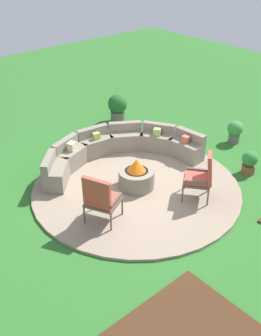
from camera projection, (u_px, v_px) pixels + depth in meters
name	position (u px, v px, depth m)	size (l,w,h in m)	color
ground_plane	(136.00, 188.00, 9.04)	(24.00, 24.00, 0.00)	#2D6B28
patio_circle	(136.00, 187.00, 9.02)	(4.66, 4.66, 0.06)	gray
fire_pit	(136.00, 176.00, 8.87)	(0.80, 0.80, 0.70)	gray
curved_stone_bench	(117.00, 149.00, 9.90)	(3.78, 2.35, 0.70)	gray
lounge_chair_front_left	(101.00, 198.00, 7.65)	(0.80, 0.81, 1.11)	brown
lounge_chair_front_right	(202.00, 175.00, 8.36)	(0.78, 0.82, 1.09)	brown
potted_plant_0	(249.00, 162.00, 9.46)	(0.37, 0.37, 0.57)	brown
potted_plant_1	(118.00, 107.00, 11.94)	(0.57, 0.57, 0.84)	#605B56
potted_plant_2	(235.00, 131.00, 10.78)	(0.42, 0.42, 0.63)	#605B56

